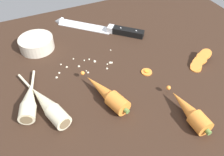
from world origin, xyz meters
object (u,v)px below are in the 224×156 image
parsnip_front (29,101)px  parsnip_mid_left (48,105)px  whole_carrot_second (190,111)px  carrot_slice_stray_near (147,72)px  prep_bowl (36,43)px  whole_carrot (106,94)px  carrot_slice_stack (200,60)px  chefs_knife (96,27)px

parsnip_front → parsnip_mid_left: (3.94, -3.20, -0.00)cm
whole_carrot_second → carrot_slice_stray_near: size_ratio=5.15×
parsnip_mid_left → prep_bowl: bearing=83.9°
whole_carrot → parsnip_front: bearing=162.5°
whole_carrot → whole_carrot_second: bearing=-40.7°
whole_carrot_second → prep_bowl: 51.41cm
whole_carrot → prep_bowl: bearing=111.7°
carrot_slice_stack → prep_bowl: bearing=147.0°
whole_carrot → whole_carrot_second: 20.92cm
whole_carrot_second → carrot_slice_stray_near: bearing=93.2°
whole_carrot_second → carrot_slice_stray_near: (-1.01, 18.19, -1.74)cm
parsnip_front → carrot_slice_stray_near: bearing=-2.2°
whole_carrot → whole_carrot_second: size_ratio=1.13×
carrot_slice_stray_near → prep_bowl: size_ratio=0.29×
whole_carrot_second → carrot_slice_stray_near: whole_carrot_second is taller
carrot_slice_stack → carrot_slice_stray_near: carrot_slice_stack is taller
prep_bowl → whole_carrot_second: bearing=-57.5°
parsnip_front → prep_bowl: (6.85, 23.84, 0.17)cm
parsnip_front → chefs_knife: bearing=43.2°
chefs_knife → parsnip_front: size_ratio=1.53×
whole_carrot → carrot_slice_stray_near: bearing=17.0°
whole_carrot_second → carrot_slice_stack: size_ratio=1.79×
whole_carrot → carrot_slice_stray_near: 15.63cm
parsnip_mid_left → carrot_slice_stack: parsnip_mid_left is taller
whole_carrot_second → parsnip_mid_left: whole_carrot_second is taller
carrot_slice_stack → prep_bowl: size_ratio=0.82×
parsnip_mid_left → whole_carrot_second: bearing=-28.1°
whole_carrot_second → carrot_slice_stack: 21.92cm
parsnip_mid_left → carrot_slice_stray_near: parsnip_mid_left is taller
prep_bowl → parsnip_front: bearing=-106.0°
chefs_knife → whole_carrot: (-10.06, -32.85, 1.45)cm
carrot_slice_stack → carrot_slice_stray_near: bearing=169.5°
parsnip_mid_left → whole_carrot: bearing=-10.3°
chefs_knife → carrot_slice_stray_near: chefs_knife is taller
whole_carrot → parsnip_mid_left: whole_carrot is taller
chefs_knife → carrot_slice_stray_near: size_ratio=8.74×
parsnip_front → parsnip_mid_left: 5.08cm
whole_carrot → parsnip_front: 19.54cm
whole_carrot_second → parsnip_front: size_ratio=0.90×
parsnip_mid_left → carrot_slice_stack: 46.49cm
chefs_knife → whole_carrot: 34.39cm
whole_carrot → parsnip_mid_left: bearing=169.7°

